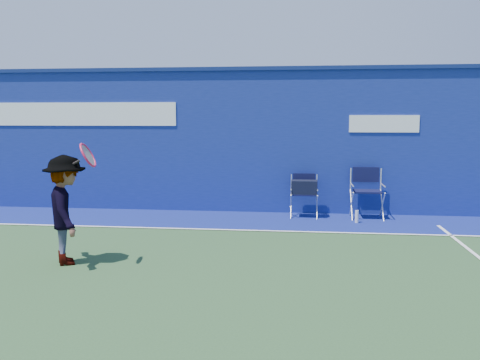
# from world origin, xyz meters

# --- Properties ---
(ground) EXTENTS (80.00, 80.00, 0.00)m
(ground) POSITION_xyz_m (0.00, 0.00, 0.00)
(ground) COLOR #284726
(ground) RESTS_ON ground
(stadium_wall) EXTENTS (24.00, 0.50, 3.08)m
(stadium_wall) POSITION_xyz_m (-0.00, 5.20, 1.55)
(stadium_wall) COLOR navy
(stadium_wall) RESTS_ON ground
(out_of_bounds_strip) EXTENTS (24.00, 1.80, 0.01)m
(out_of_bounds_strip) POSITION_xyz_m (0.00, 4.10, 0.00)
(out_of_bounds_strip) COLOR navy
(out_of_bounds_strip) RESTS_ON ground
(court_lines) EXTENTS (24.00, 12.00, 0.01)m
(court_lines) POSITION_xyz_m (0.00, 0.60, 0.01)
(court_lines) COLOR white
(court_lines) RESTS_ON out_of_bounds_strip
(directors_chair_left) EXTENTS (0.52, 0.47, 0.88)m
(directors_chair_left) POSITION_xyz_m (1.99, 4.59, 0.37)
(directors_chair_left) COLOR silver
(directors_chair_left) RESTS_ON ground
(directors_chair_right) EXTENTS (0.61, 0.55, 1.02)m
(directors_chair_right) POSITION_xyz_m (3.25, 4.61, 0.32)
(directors_chair_right) COLOR silver
(directors_chair_right) RESTS_ON ground
(water_bottle) EXTENTS (0.07, 0.07, 0.25)m
(water_bottle) POSITION_xyz_m (3.01, 4.12, 0.12)
(water_bottle) COLOR silver
(water_bottle) RESTS_ON ground
(tennis_player) EXTENTS (1.02, 1.14, 1.71)m
(tennis_player) POSITION_xyz_m (-1.33, 0.90, 0.77)
(tennis_player) COLOR #EA4738
(tennis_player) RESTS_ON ground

